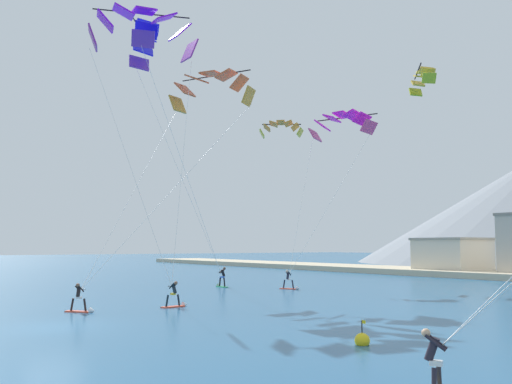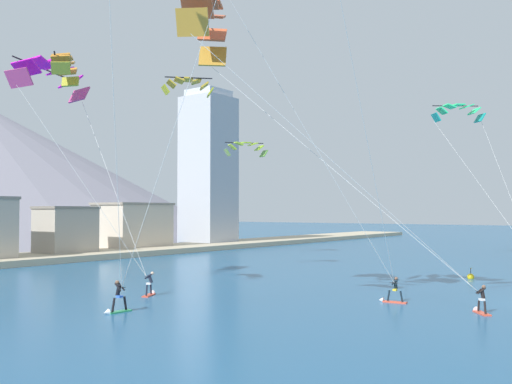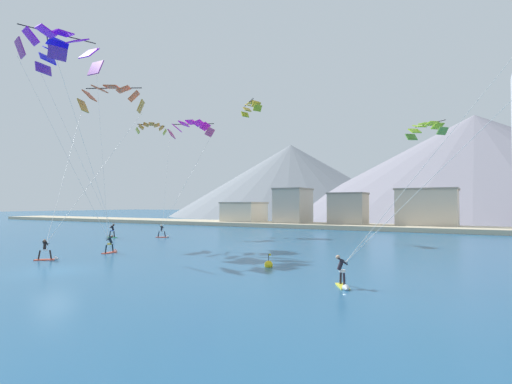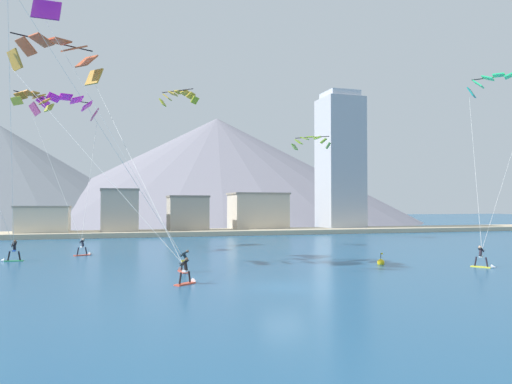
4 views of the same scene
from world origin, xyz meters
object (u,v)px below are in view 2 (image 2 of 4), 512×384
(parafoil_kite_mid_center, at_px, (206,22))
(parafoil_kite_distant_high_outer, at_px, (64,66))
(parafoil_kite_far_right, at_px, (50,76))
(kitesurfer_near_trail, at_px, (391,295))
(kitesurfer_far_left, at_px, (116,302))
(parafoil_kite_distant_low_drift, at_px, (246,147))
(kitesurfer_mid_center, at_px, (480,305))
(kitesurfer_far_right, at_px, (150,288))
(parafoil_kite_distant_mid_solo, at_px, (188,84))
(parafoil_kite_near_lead, at_px, (458,112))
(race_marker_buoy, at_px, (471,277))

(parafoil_kite_mid_center, height_order, parafoil_kite_distant_high_outer, parafoil_kite_mid_center)
(parafoil_kite_mid_center, distance_m, parafoil_kite_far_right, 14.88)
(parafoil_kite_far_right, bearing_deg, kitesurfer_near_trail, -67.42)
(kitesurfer_far_left, relative_size, parafoil_kite_distant_low_drift, 0.35)
(kitesurfer_mid_center, distance_m, kitesurfer_far_right, 20.39)
(parafoil_kite_distant_high_outer, height_order, parafoil_kite_distant_low_drift, parafoil_kite_distant_high_outer)
(kitesurfer_far_left, distance_m, parafoil_kite_distant_mid_solo, 23.68)
(parafoil_kite_near_lead, bearing_deg, parafoil_kite_distant_mid_solo, 155.75)
(parafoil_kite_mid_center, bearing_deg, kitesurfer_near_trail, -39.92)
(parafoil_kite_near_lead, xyz_separation_m, parafoil_kite_mid_center, (-41.61, 1.36, -0.50))
(kitesurfer_far_right, bearing_deg, race_marker_buoy, -32.60)
(kitesurfer_near_trail, relative_size, parafoil_kite_far_right, 0.12)
(kitesurfer_far_left, height_order, race_marker_buoy, kitesurfer_far_left)
(kitesurfer_near_trail, xyz_separation_m, parafoil_kite_distant_low_drift, (22.04, 28.52, 13.01))
(kitesurfer_far_left, relative_size, parafoil_kite_far_right, 0.12)
(parafoil_kite_distant_low_drift, relative_size, parafoil_kite_distant_mid_solo, 1.25)
(parafoil_kite_mid_center, bearing_deg, parafoil_kite_distant_high_outer, 107.55)
(parafoil_kite_distant_mid_solo, bearing_deg, parafoil_kite_far_right, 167.77)
(kitesurfer_near_trail, relative_size, kitesurfer_far_right, 1.03)
(parafoil_kite_distant_mid_solo, xyz_separation_m, race_marker_buoy, (12.83, -19.90, -16.38))
(parafoil_kite_distant_high_outer, bearing_deg, kitesurfer_mid_center, -63.16)
(kitesurfer_near_trail, xyz_separation_m, race_marker_buoy, (15.36, -0.26, -0.28))
(kitesurfer_far_right, xyz_separation_m, parafoil_kite_distant_low_drift, (28.93, 14.55, 12.98))
(kitesurfer_mid_center, relative_size, kitesurfer_far_right, 0.95)
(parafoil_kite_distant_mid_solo, bearing_deg, kitesurfer_near_trail, -97.34)
(kitesurfer_far_left, bearing_deg, race_marker_buoy, -21.42)
(kitesurfer_near_trail, bearing_deg, parafoil_kite_distant_low_drift, 52.30)
(parafoil_kite_far_right, height_order, parafoil_kite_distant_mid_solo, parafoil_kite_distant_mid_solo)
(parafoil_kite_far_right, relative_size, parafoil_kite_distant_high_outer, 3.99)
(kitesurfer_far_left, xyz_separation_m, parafoil_kite_distant_low_drift, (34.50, 17.86, 12.88))
(parafoil_kite_near_lead, distance_m, parafoil_kite_distant_mid_solo, 33.23)
(kitesurfer_near_trail, distance_m, kitesurfer_mid_center, 5.44)
(kitesurfer_near_trail, bearing_deg, parafoil_kite_far_right, 112.58)
(parafoil_kite_mid_center, xyz_separation_m, parafoil_kite_distant_high_outer, (-2.97, 9.38, -1.73))
(parafoil_kite_distant_low_drift, bearing_deg, parafoil_kite_distant_high_outer, -160.79)
(kitesurfer_mid_center, height_order, parafoil_kite_near_lead, parafoil_kite_near_lead)
(parafoil_kite_distant_high_outer, bearing_deg, parafoil_kite_far_right, 65.08)
(parafoil_kite_distant_high_outer, bearing_deg, parafoil_kite_distant_mid_solo, 11.48)
(parafoil_kite_far_right, xyz_separation_m, race_marker_buoy, (24.59, -22.45, -15.27))
(parafoil_kite_far_right, height_order, parafoil_kite_distant_low_drift, parafoil_kite_far_right)
(race_marker_buoy, bearing_deg, parafoil_kite_distant_high_outer, 147.92)
(kitesurfer_mid_center, xyz_separation_m, kitesurfer_far_left, (-11.91, 16.06, 0.13))
(parafoil_kite_distant_high_outer, relative_size, parafoil_kite_distant_mid_solo, 0.91)
(parafoil_kite_near_lead, relative_size, parafoil_kite_mid_center, 1.01)
(parafoil_kite_mid_center, relative_size, parafoil_kite_distant_high_outer, 4.33)
(parafoil_kite_far_right, xyz_separation_m, parafoil_kite_distant_mid_solo, (11.76, -2.55, 1.12))
(parafoil_kite_distant_low_drift, bearing_deg, kitesurfer_mid_center, -123.66)
(kitesurfer_mid_center, bearing_deg, parafoil_kite_mid_center, 122.84)
(kitesurfer_far_left, height_order, parafoil_kite_far_right, parafoil_kite_far_right)
(parafoil_kite_distant_high_outer, bearing_deg, parafoil_kite_distant_low_drift, 19.21)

